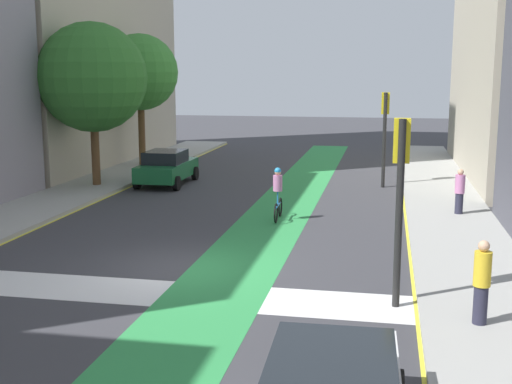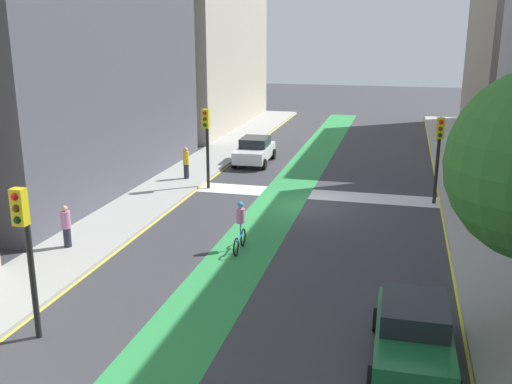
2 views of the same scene
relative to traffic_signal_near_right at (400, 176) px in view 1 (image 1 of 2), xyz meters
name	(u,v)px [view 1 (image 1 of 2)]	position (x,y,z in m)	size (l,w,h in m)	color
ground_plane	(180,268)	(-5.53, 1.72, -2.89)	(120.00, 120.00, 0.00)	#38383D
bike_lane_paint	(233,271)	(-4.10, 1.72, -2.88)	(2.40, 60.00, 0.01)	#2D8C47
crosswalk_band	(154,293)	(-5.53, -0.28, -2.89)	(12.00, 1.80, 0.01)	silver
sidewalk_right	(478,283)	(1.97, 1.72, -2.81)	(3.00, 60.00, 0.15)	#9E9E99
curb_stripe_right	(414,282)	(0.47, 1.72, -2.88)	(0.16, 60.00, 0.01)	yellow
traffic_signal_near_right	(400,176)	(0.00, 0.00, 0.00)	(0.35, 0.52, 4.11)	black
traffic_signal_far_right	(385,121)	(-0.41, 15.51, 0.05)	(0.35, 0.52, 4.19)	black
car_green_left_far	(167,167)	(-10.10, 14.23, -2.09)	(2.05, 4.22, 1.57)	#196033
cyclist_in_lane	(278,193)	(-3.93, 7.89, -1.92)	(0.32, 1.73, 1.86)	black
pedestrian_sidewalk_right_a	(460,191)	(2.27, 9.51, -1.93)	(0.34, 0.34, 1.59)	#262638
pedestrian_sidewalk_right_b	(482,282)	(1.61, -1.23, -1.87)	(0.34, 0.34, 1.70)	#262638
street_tree_near	(140,73)	(-13.22, 19.40, 2.15)	(4.02, 4.02, 6.92)	brown
street_tree_far	(92,78)	(-12.89, 12.81, 1.95)	(4.74, 4.74, 7.06)	brown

